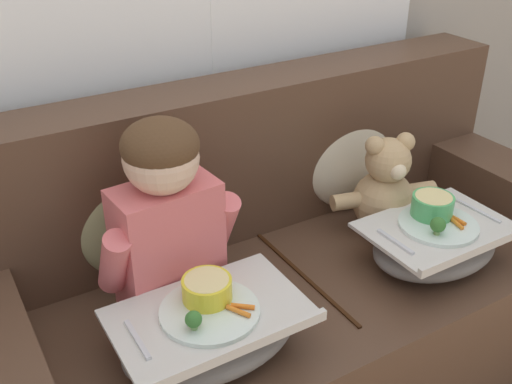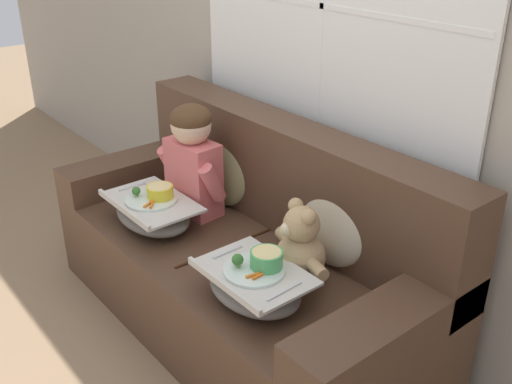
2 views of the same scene
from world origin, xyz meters
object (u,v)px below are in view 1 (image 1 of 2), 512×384
(couch, at_px, (281,284))
(lap_tray_child, at_px, (211,331))
(teddy_bear, at_px, (385,190))
(throw_pillow_behind_teddy, at_px, (349,154))
(child_figure, at_px, (166,210))
(throw_pillow_behind_child, at_px, (142,212))
(lap_tray_teddy, at_px, (435,241))

(couch, relative_size, lap_tray_child, 4.16)
(teddy_bear, xyz_separation_m, lap_tray_child, (-0.77, -0.23, -0.07))
(throw_pillow_behind_teddy, distance_m, child_figure, 0.80)
(throw_pillow_behind_child, relative_size, child_figure, 0.78)
(throw_pillow_behind_teddy, relative_size, child_figure, 0.71)
(throw_pillow_behind_teddy, xyz_separation_m, teddy_bear, (-0.00, -0.20, -0.05))
(throw_pillow_behind_child, relative_size, teddy_bear, 1.17)
(lap_tray_child, bearing_deg, teddy_bear, 16.95)
(child_figure, relative_size, lap_tray_child, 1.17)
(throw_pillow_behind_teddy, bearing_deg, child_figure, -165.79)
(throw_pillow_behind_teddy, height_order, child_figure, child_figure)
(teddy_bear, xyz_separation_m, lap_tray_teddy, (0.00, -0.23, -0.07))
(throw_pillow_behind_child, relative_size, throw_pillow_behind_teddy, 1.09)
(teddy_bear, bearing_deg, throw_pillow_behind_child, 165.52)
(child_figure, bearing_deg, lap_tray_child, -89.91)
(throw_pillow_behind_teddy, bearing_deg, throw_pillow_behind_child, 180.00)
(couch, height_order, throw_pillow_behind_teddy, couch)
(teddy_bear, bearing_deg, couch, 175.59)
(couch, height_order, lap_tray_teddy, couch)
(couch, xyz_separation_m, child_figure, (-0.38, -0.03, 0.41))
(couch, relative_size, child_figure, 3.57)
(child_figure, distance_m, lap_tray_child, 0.33)
(couch, relative_size, throw_pillow_behind_child, 4.57)
(throw_pillow_behind_child, xyz_separation_m, child_figure, (0.00, -0.19, 0.11))
(couch, distance_m, throw_pillow_behind_teddy, 0.52)
(couch, relative_size, teddy_bear, 5.36)
(lap_tray_child, distance_m, lap_tray_teddy, 0.77)
(throw_pillow_behind_teddy, distance_m, lap_tray_teddy, 0.45)
(throw_pillow_behind_child, distance_m, child_figure, 0.22)
(couch, height_order, child_figure, child_figure)
(throw_pillow_behind_teddy, bearing_deg, couch, -156.31)
(throw_pillow_behind_teddy, height_order, teddy_bear, throw_pillow_behind_teddy)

